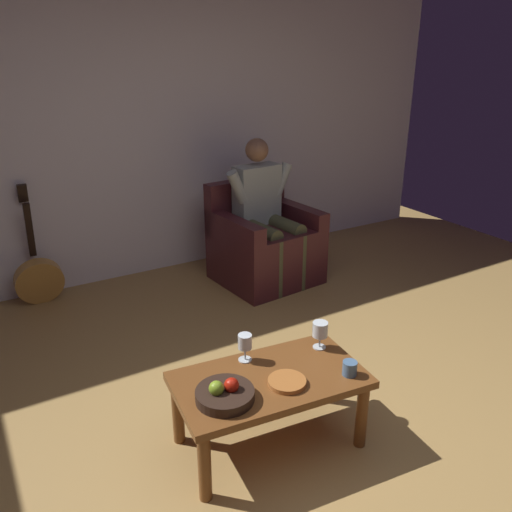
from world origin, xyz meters
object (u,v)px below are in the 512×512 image
object	(u,v)px
person_seated	(266,209)
fruit_bowl	(225,394)
wine_glass_far	(320,331)
candle_jar	(350,368)
armchair	(264,246)
decorative_dish	(287,382)
wine_glass_near	(245,343)
guitar	(39,277)
coffee_table	(270,387)

from	to	relation	value
person_seated	fruit_bowl	distance (m)	2.26
wine_glass_far	candle_jar	world-z (taller)	wine_glass_far
armchair	candle_jar	xyz separation A→B (m)	(0.71, 1.97, 0.13)
wine_glass_far	person_seated	bearing A→B (deg)	-112.30
wine_glass_far	decorative_dish	xyz separation A→B (m)	(0.33, 0.19, -0.09)
wine_glass_near	wine_glass_far	size ratio (longest dim) A/B	0.98
fruit_bowl	decorative_dish	world-z (taller)	fruit_bowl
wine_glass_near	fruit_bowl	distance (m)	0.34
guitar	person_seated	bearing A→B (deg)	163.10
wine_glass_far	candle_jar	xyz separation A→B (m)	(0.02, 0.28, -0.07)
coffee_table	wine_glass_near	bearing A→B (deg)	-80.45
fruit_bowl	decorative_dish	bearing A→B (deg)	171.70
fruit_bowl	person_seated	bearing A→B (deg)	-126.32
armchair	coffee_table	size ratio (longest dim) A/B	0.86
wine_glass_far	candle_jar	bearing A→B (deg)	84.94
guitar	wine_glass_near	world-z (taller)	guitar
coffee_table	wine_glass_near	size ratio (longest dim) A/B	6.61
coffee_table	guitar	world-z (taller)	guitar
person_seated	wine_glass_near	size ratio (longest dim) A/B	8.17
candle_jar	fruit_bowl	bearing A→B (deg)	-12.50
armchair	person_seated	bearing A→B (deg)	90.00
armchair	wine_glass_near	bearing A→B (deg)	50.42
wine_glass_near	wine_glass_far	world-z (taller)	wine_glass_far
coffee_table	decorative_dish	size ratio (longest dim) A/B	5.32
armchair	fruit_bowl	distance (m)	2.27
armchair	coffee_table	world-z (taller)	armchair
fruit_bowl	decorative_dish	size ratio (longest dim) A/B	1.47
guitar	decorative_dish	distance (m)	2.52
wine_glass_far	decorative_dish	distance (m)	0.39
person_seated	wine_glass_far	xyz separation A→B (m)	(0.68, 1.67, -0.14)
armchair	fruit_bowl	bearing A→B (deg)	48.77
person_seated	coffee_table	bearing A→B (deg)	53.74
guitar	decorative_dish	size ratio (longest dim) A/B	5.13
wine_glass_far	decorative_dish	world-z (taller)	wine_glass_far
guitar	candle_jar	bearing A→B (deg)	113.23
person_seated	decorative_dish	size ratio (longest dim) A/B	6.58
coffee_table	wine_glass_far	bearing A→B (deg)	-166.06
guitar	fruit_bowl	bearing A→B (deg)	100.77
armchair	wine_glass_far	distance (m)	1.84
armchair	decorative_dish	bearing A→B (deg)	56.28
wine_glass_near	fruit_bowl	xyz separation A→B (m)	(0.24, 0.24, -0.07)
guitar	fruit_bowl	xyz separation A→B (m)	(-0.45, 2.35, 0.22)
coffee_table	guitar	xyz separation A→B (m)	(0.72, -2.30, -0.12)
person_seated	wine_glass_near	distance (m)	1.92
coffee_table	decorative_dish	distance (m)	0.13
armchair	fruit_bowl	world-z (taller)	armchair
decorative_dish	candle_jar	xyz separation A→B (m)	(-0.31, 0.09, 0.02)
armchair	coffee_table	distance (m)	2.07
coffee_table	person_seated	bearing A→B (deg)	-120.97
wine_glass_far	decorative_dish	bearing A→B (deg)	29.06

